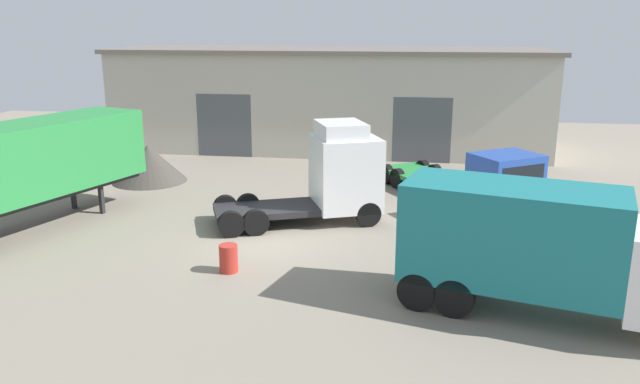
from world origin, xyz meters
The scene contains 8 objects.
ground_plane centered at (0.00, 0.00, 0.00)m, with size 60.00×60.00×0.00m, color gray.
warehouse_building centered at (0.00, 17.85, 3.02)m, with size 26.03×8.20×6.03m.
tractor_unit_white centered at (2.12, 2.96, 1.82)m, with size 6.76×4.69×3.88m.
container_trailer_green centered at (-8.90, 0.21, 2.55)m, with size 5.40×9.78×4.00m.
box_truck_white centered at (8.56, -4.42, 1.95)m, with size 7.91×4.31×3.46m.
flatbed_truck_blue centered at (7.96, 4.91, 1.26)m, with size 6.75×8.43×2.67m.
gravel_pile centered at (-7.56, 7.75, 0.90)m, with size 3.60×3.60×1.80m.
oil_drum centered at (-0.43, -2.79, 0.44)m, with size 0.58×0.58×0.88m.
Camera 1 is at (5.07, -20.35, 7.55)m, focal length 35.00 mm.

